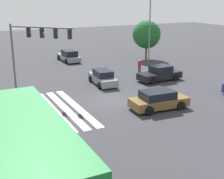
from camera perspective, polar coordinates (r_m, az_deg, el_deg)
ground_plane at (r=26.74m, az=0.00°, el=-2.12°), size 124.43×124.43×0.00m
crosswalk_markings at (r=24.70m, az=-13.75°, el=-4.24°), size 9.51×7.25×0.01m
traffic_signal_mast at (r=28.70m, az=-14.01°, el=8.49°), size 4.49×4.49×6.27m
car_0 at (r=43.41m, az=-7.90°, el=6.07°), size 4.89×2.15×1.56m
car_1 at (r=25.02m, az=8.50°, el=-1.90°), size 2.42×4.71×1.50m
car_2 at (r=31.61m, az=-1.71°, el=2.19°), size 4.57×2.18×1.51m
car_4 at (r=33.51m, az=8.75°, el=2.87°), size 2.34×4.87×1.58m
pedestrian at (r=35.97m, az=5.06°, el=4.35°), size 0.41×0.41×1.71m
street_light_pole_a at (r=40.70m, az=6.92°, el=11.97°), size 0.80×0.36×9.03m
tree_corner_a at (r=44.35m, az=6.35°, el=9.97°), size 3.91×3.91×5.44m
fire_hydrant at (r=18.29m, az=-12.06°, el=-10.37°), size 0.22×0.22×0.86m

